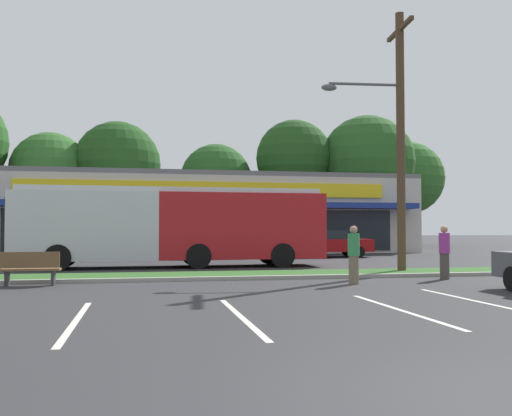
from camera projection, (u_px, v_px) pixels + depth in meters
name	position (u px, v px, depth m)	size (l,w,h in m)	color
ground_plane	(476.00, 407.00, 5.07)	(240.00, 240.00, 0.00)	#2D2D30
grass_median	(232.00, 275.00, 18.79)	(56.00, 2.20, 0.12)	#2D5B23
curb_lip	(238.00, 278.00, 17.60)	(56.00, 0.24, 0.12)	#99968C
parking_stripe_0	(76.00, 321.00, 9.84)	(0.12, 4.80, 0.01)	silver
parking_stripe_1	(241.00, 317.00, 10.28)	(0.12, 4.80, 0.01)	silver
parking_stripe_2	(400.00, 310.00, 11.13)	(0.12, 4.80, 0.01)	silver
parking_stripe_3	(475.00, 301.00, 12.54)	(0.12, 4.80, 0.01)	silver
storefront_building	(200.00, 214.00, 39.81)	(28.31, 11.66, 5.21)	#BCB7AD
tree_left	(50.00, 171.00, 46.42)	(6.37, 6.37, 9.45)	#473323
tree_mid_left	(117.00, 165.00, 47.41)	(7.14, 7.14, 10.51)	#473323
tree_mid	(216.00, 180.00, 49.80)	(6.24, 6.24, 8.99)	#473323
tree_mid_right	(294.00, 158.00, 49.77)	(6.67, 6.67, 11.10)	#473323
tree_right	(367.00, 163.00, 50.04)	(8.30, 8.30, 11.53)	#473323
tree_far_right	(408.00, 178.00, 55.44)	(7.04, 7.04, 10.05)	#473323
utility_pole	(396.00, 133.00, 20.33)	(3.05, 2.40, 9.36)	#4C3826
city_bus	(173.00, 224.00, 23.53)	(12.57, 2.79, 3.25)	#AD191E
bus_stop_bench	(30.00, 268.00, 15.80)	(1.60, 0.45, 0.95)	brown
car_1	(212.00, 245.00, 30.21)	(4.12, 1.90, 1.39)	silver
car_4	(327.00, 243.00, 31.78)	(4.77, 2.00, 1.48)	maroon
pedestrian_by_pole	(354.00, 255.00, 16.34)	(0.34, 0.34, 1.68)	#726651
pedestrian_mid	(444.00, 252.00, 17.91)	(0.34, 0.34, 1.68)	#47423D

